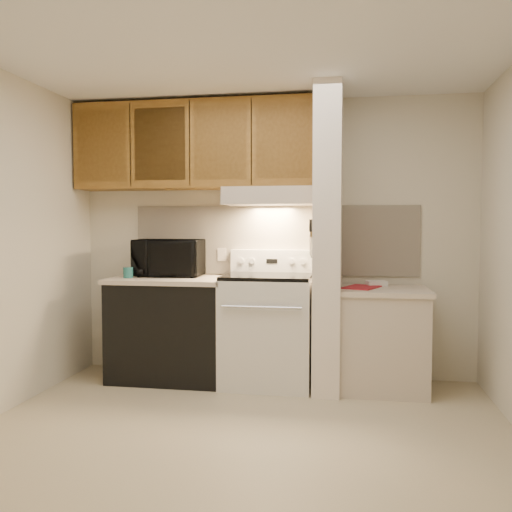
# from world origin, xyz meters

# --- Properties ---
(floor) EXTENTS (3.60, 3.60, 0.00)m
(floor) POSITION_xyz_m (0.00, 0.00, 0.00)
(floor) COLOR #C1B18E
(floor) RESTS_ON ground
(ceiling) EXTENTS (3.60, 3.60, 0.00)m
(ceiling) POSITION_xyz_m (0.00, 0.00, 2.50)
(ceiling) COLOR white
(ceiling) RESTS_ON wall_back
(wall_back) EXTENTS (3.60, 2.50, 0.02)m
(wall_back) POSITION_xyz_m (0.00, 1.50, 1.25)
(wall_back) COLOR beige
(wall_back) RESTS_ON floor
(backsplash) EXTENTS (2.60, 0.02, 0.63)m
(backsplash) POSITION_xyz_m (0.00, 1.49, 1.24)
(backsplash) COLOR #FEEBD0
(backsplash) RESTS_ON wall_back
(range_body) EXTENTS (0.76, 0.65, 0.92)m
(range_body) POSITION_xyz_m (0.00, 1.16, 0.46)
(range_body) COLOR silver
(range_body) RESTS_ON floor
(oven_window) EXTENTS (0.50, 0.01, 0.30)m
(oven_window) POSITION_xyz_m (0.00, 0.84, 0.50)
(oven_window) COLOR black
(oven_window) RESTS_ON range_body
(oven_handle) EXTENTS (0.65, 0.02, 0.02)m
(oven_handle) POSITION_xyz_m (0.00, 0.80, 0.72)
(oven_handle) COLOR silver
(oven_handle) RESTS_ON range_body
(cooktop) EXTENTS (0.74, 0.64, 0.03)m
(cooktop) POSITION_xyz_m (0.00, 1.16, 0.94)
(cooktop) COLOR black
(cooktop) RESTS_ON range_body
(range_backguard) EXTENTS (0.76, 0.08, 0.20)m
(range_backguard) POSITION_xyz_m (0.00, 1.44, 1.05)
(range_backguard) COLOR silver
(range_backguard) RESTS_ON range_body
(range_display) EXTENTS (0.10, 0.01, 0.04)m
(range_display) POSITION_xyz_m (0.00, 1.40, 1.05)
(range_display) COLOR black
(range_display) RESTS_ON range_backguard
(range_knob_left_outer) EXTENTS (0.05, 0.02, 0.05)m
(range_knob_left_outer) POSITION_xyz_m (-0.28, 1.40, 1.05)
(range_knob_left_outer) COLOR silver
(range_knob_left_outer) RESTS_ON range_backguard
(range_knob_left_inner) EXTENTS (0.05, 0.02, 0.05)m
(range_knob_left_inner) POSITION_xyz_m (-0.18, 1.40, 1.05)
(range_knob_left_inner) COLOR silver
(range_knob_left_inner) RESTS_ON range_backguard
(range_knob_right_inner) EXTENTS (0.05, 0.02, 0.05)m
(range_knob_right_inner) POSITION_xyz_m (0.18, 1.40, 1.05)
(range_knob_right_inner) COLOR silver
(range_knob_right_inner) RESTS_ON range_backguard
(range_knob_right_outer) EXTENTS (0.05, 0.02, 0.05)m
(range_knob_right_outer) POSITION_xyz_m (0.28, 1.40, 1.05)
(range_knob_right_outer) COLOR silver
(range_knob_right_outer) RESTS_ON range_backguard
(dishwasher_front) EXTENTS (1.00, 0.63, 0.87)m
(dishwasher_front) POSITION_xyz_m (-0.88, 1.17, 0.43)
(dishwasher_front) COLOR black
(dishwasher_front) RESTS_ON floor
(left_countertop) EXTENTS (1.04, 0.67, 0.04)m
(left_countertop) POSITION_xyz_m (-0.88, 1.17, 0.89)
(left_countertop) COLOR beige
(left_countertop) RESTS_ON dishwasher_front
(spoon_rest) EXTENTS (0.24, 0.11, 0.02)m
(spoon_rest) POSITION_xyz_m (-0.89, 1.36, 0.92)
(spoon_rest) COLOR black
(spoon_rest) RESTS_ON left_countertop
(teal_jar) EXTENTS (0.10, 0.10, 0.09)m
(teal_jar) POSITION_xyz_m (-1.23, 1.06, 0.96)
(teal_jar) COLOR #25706D
(teal_jar) RESTS_ON left_countertop
(outlet) EXTENTS (0.08, 0.01, 0.12)m
(outlet) POSITION_xyz_m (-0.48, 1.48, 1.10)
(outlet) COLOR beige
(outlet) RESTS_ON backsplash
(microwave) EXTENTS (0.62, 0.44, 0.33)m
(microwave) POSITION_xyz_m (-0.93, 1.31, 1.08)
(microwave) COLOR black
(microwave) RESTS_ON left_countertop
(partition_pillar) EXTENTS (0.22, 0.70, 2.50)m
(partition_pillar) POSITION_xyz_m (0.51, 1.15, 1.25)
(partition_pillar) COLOR white
(partition_pillar) RESTS_ON floor
(pillar_trim) EXTENTS (0.01, 0.70, 0.04)m
(pillar_trim) POSITION_xyz_m (0.39, 1.15, 1.30)
(pillar_trim) COLOR olive
(pillar_trim) RESTS_ON partition_pillar
(knife_strip) EXTENTS (0.02, 0.42, 0.04)m
(knife_strip) POSITION_xyz_m (0.39, 1.10, 1.32)
(knife_strip) COLOR black
(knife_strip) RESTS_ON partition_pillar
(knife_blade_a) EXTENTS (0.01, 0.03, 0.16)m
(knife_blade_a) POSITION_xyz_m (0.38, 0.94, 1.22)
(knife_blade_a) COLOR silver
(knife_blade_a) RESTS_ON knife_strip
(knife_handle_a) EXTENTS (0.02, 0.02, 0.10)m
(knife_handle_a) POSITION_xyz_m (0.38, 0.95, 1.37)
(knife_handle_a) COLOR black
(knife_handle_a) RESTS_ON knife_strip
(knife_blade_b) EXTENTS (0.01, 0.04, 0.18)m
(knife_blade_b) POSITION_xyz_m (0.38, 1.02, 1.21)
(knife_blade_b) COLOR silver
(knife_blade_b) RESTS_ON knife_strip
(knife_handle_b) EXTENTS (0.02, 0.02, 0.10)m
(knife_handle_b) POSITION_xyz_m (0.38, 1.02, 1.37)
(knife_handle_b) COLOR black
(knife_handle_b) RESTS_ON knife_strip
(knife_blade_c) EXTENTS (0.01, 0.04, 0.20)m
(knife_blade_c) POSITION_xyz_m (0.38, 1.11, 1.20)
(knife_blade_c) COLOR silver
(knife_blade_c) RESTS_ON knife_strip
(knife_handle_c) EXTENTS (0.02, 0.02, 0.10)m
(knife_handle_c) POSITION_xyz_m (0.38, 1.11, 1.37)
(knife_handle_c) COLOR black
(knife_handle_c) RESTS_ON knife_strip
(knife_blade_d) EXTENTS (0.01, 0.04, 0.16)m
(knife_blade_d) POSITION_xyz_m (0.38, 1.18, 1.22)
(knife_blade_d) COLOR silver
(knife_blade_d) RESTS_ON knife_strip
(knife_handle_d) EXTENTS (0.02, 0.02, 0.10)m
(knife_handle_d) POSITION_xyz_m (0.38, 1.19, 1.37)
(knife_handle_d) COLOR black
(knife_handle_d) RESTS_ON knife_strip
(knife_blade_e) EXTENTS (0.01, 0.04, 0.18)m
(knife_blade_e) POSITION_xyz_m (0.38, 1.27, 1.21)
(knife_blade_e) COLOR silver
(knife_blade_e) RESTS_ON knife_strip
(knife_handle_e) EXTENTS (0.02, 0.02, 0.10)m
(knife_handle_e) POSITION_xyz_m (0.38, 1.26, 1.37)
(knife_handle_e) COLOR black
(knife_handle_e) RESTS_ON knife_strip
(oven_mitt) EXTENTS (0.03, 0.10, 0.25)m
(oven_mitt) POSITION_xyz_m (0.38, 1.32, 1.21)
(oven_mitt) COLOR gray
(oven_mitt) RESTS_ON partition_pillar
(right_cab_base) EXTENTS (0.70, 0.60, 0.81)m
(right_cab_base) POSITION_xyz_m (0.97, 1.15, 0.40)
(right_cab_base) COLOR beige
(right_cab_base) RESTS_ON floor
(right_countertop) EXTENTS (0.74, 0.64, 0.04)m
(right_countertop) POSITION_xyz_m (0.97, 1.15, 0.83)
(right_countertop) COLOR beige
(right_countertop) RESTS_ON right_cab_base
(red_folder) EXTENTS (0.35, 0.40, 0.01)m
(red_folder) POSITION_xyz_m (0.79, 1.17, 0.86)
(red_folder) COLOR #AC202A
(red_folder) RESTS_ON right_countertop
(white_box) EXTENTS (0.19, 0.16, 0.04)m
(white_box) POSITION_xyz_m (0.92, 1.33, 0.87)
(white_box) COLOR white
(white_box) RESTS_ON right_countertop
(range_hood) EXTENTS (0.78, 0.44, 0.15)m
(range_hood) POSITION_xyz_m (0.00, 1.28, 1.62)
(range_hood) COLOR beige
(range_hood) RESTS_ON upper_cabinets
(hood_lip) EXTENTS (0.78, 0.04, 0.06)m
(hood_lip) POSITION_xyz_m (0.00, 1.07, 1.58)
(hood_lip) COLOR beige
(hood_lip) RESTS_ON range_hood
(upper_cabinets) EXTENTS (2.18, 0.33, 0.77)m
(upper_cabinets) POSITION_xyz_m (-0.69, 1.32, 2.08)
(upper_cabinets) COLOR olive
(upper_cabinets) RESTS_ON wall_back
(cab_door_a) EXTENTS (0.46, 0.01, 0.63)m
(cab_door_a) POSITION_xyz_m (-1.51, 1.17, 2.08)
(cab_door_a) COLOR olive
(cab_door_a) RESTS_ON upper_cabinets
(cab_gap_a) EXTENTS (0.01, 0.01, 0.73)m
(cab_gap_a) POSITION_xyz_m (-1.23, 1.16, 2.08)
(cab_gap_a) COLOR black
(cab_gap_a) RESTS_ON upper_cabinets
(cab_door_b) EXTENTS (0.46, 0.01, 0.63)m
(cab_door_b) POSITION_xyz_m (-0.96, 1.17, 2.08)
(cab_door_b) COLOR olive
(cab_door_b) RESTS_ON upper_cabinets
(cab_gap_b) EXTENTS (0.01, 0.01, 0.73)m
(cab_gap_b) POSITION_xyz_m (-0.69, 1.16, 2.08)
(cab_gap_b) COLOR black
(cab_gap_b) RESTS_ON upper_cabinets
(cab_door_c) EXTENTS (0.46, 0.01, 0.63)m
(cab_door_c) POSITION_xyz_m (-0.42, 1.17, 2.08)
(cab_door_c) COLOR olive
(cab_door_c) RESTS_ON upper_cabinets
(cab_gap_c) EXTENTS (0.01, 0.01, 0.73)m
(cab_gap_c) POSITION_xyz_m (-0.14, 1.16, 2.08)
(cab_gap_c) COLOR black
(cab_gap_c) RESTS_ON upper_cabinets
(cab_door_d) EXTENTS (0.46, 0.01, 0.63)m
(cab_door_d) POSITION_xyz_m (0.13, 1.17, 2.08)
(cab_door_d) COLOR olive
(cab_door_d) RESTS_ON upper_cabinets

